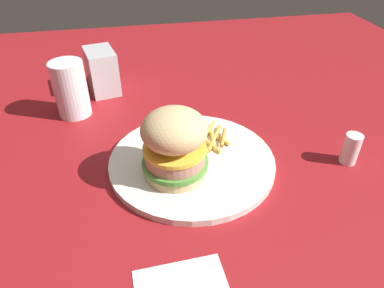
% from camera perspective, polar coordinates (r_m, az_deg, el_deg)
% --- Properties ---
extents(ground_plane, '(1.60, 1.60, 0.00)m').
position_cam_1_polar(ground_plane, '(0.59, -1.94, -4.69)').
color(ground_plane, maroon).
extents(plate, '(0.28, 0.28, 0.01)m').
position_cam_1_polar(plate, '(0.60, 0.00, -2.79)').
color(plate, silver).
rests_on(plate, ground_plane).
extents(sandwich, '(0.11, 0.11, 0.11)m').
position_cam_1_polar(sandwich, '(0.53, -2.85, 0.05)').
color(sandwich, tan).
rests_on(sandwich, plate).
extents(fries_pile, '(0.08, 0.10, 0.01)m').
position_cam_1_polar(fries_pile, '(0.63, 2.67, 0.95)').
color(fries_pile, '#E5B251').
rests_on(fries_pile, plate).
extents(drink_glass, '(0.07, 0.07, 0.11)m').
position_cam_1_polar(drink_glass, '(0.76, -19.04, 8.05)').
color(drink_glass, silver).
rests_on(drink_glass, ground_plane).
extents(napkin_dispenser, '(0.08, 0.10, 0.10)m').
position_cam_1_polar(napkin_dispenser, '(0.84, -14.42, 11.41)').
color(napkin_dispenser, '#B7BABF').
rests_on(napkin_dispenser, ground_plane).
extents(salt_shaker, '(0.03, 0.03, 0.06)m').
position_cam_1_polar(salt_shaker, '(0.65, 24.40, -0.72)').
color(salt_shaker, white).
rests_on(salt_shaker, ground_plane).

